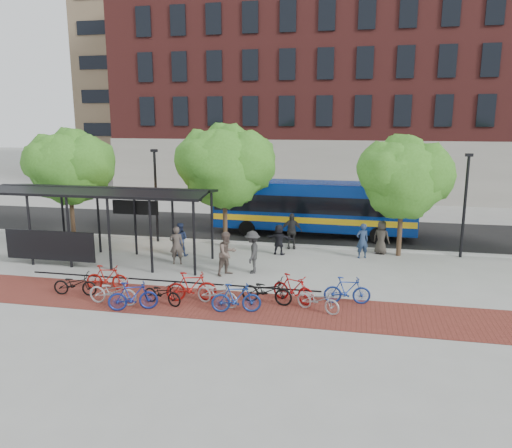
% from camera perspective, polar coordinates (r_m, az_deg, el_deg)
% --- Properties ---
extents(ground, '(160.00, 160.00, 0.00)m').
position_cam_1_polar(ground, '(23.22, 1.55, -4.96)').
color(ground, '#9E9E99').
rests_on(ground, ground).
extents(asphalt_street, '(160.00, 8.00, 0.01)m').
position_cam_1_polar(asphalt_street, '(30.87, 4.16, -0.66)').
color(asphalt_street, black).
rests_on(asphalt_street, ground).
extents(curb, '(160.00, 0.25, 0.12)m').
position_cam_1_polar(curb, '(27.00, 3.04, -2.39)').
color(curb, '#B7B7B2').
rests_on(curb, ground).
extents(brick_strip, '(24.00, 3.00, 0.01)m').
position_cam_1_polar(brick_strip, '(19.10, -7.12, -8.87)').
color(brick_strip, maroon).
rests_on(brick_strip, ground).
extents(bike_rack_rail, '(12.00, 0.05, 0.95)m').
position_cam_1_polar(bike_rack_rail, '(20.32, -9.81, -7.66)').
color(bike_rack_rail, black).
rests_on(bike_rack_rail, ground).
extents(building_brick, '(55.00, 14.00, 20.00)m').
position_cam_1_polar(building_brick, '(48.36, 19.61, 15.22)').
color(building_brick, maroon).
rests_on(building_brick, ground).
extents(building_tower, '(22.00, 22.00, 30.00)m').
position_cam_1_polar(building_tower, '(65.48, -6.49, 19.22)').
color(building_tower, '#7A664C').
rests_on(building_tower, ground).
extents(bus_shelter, '(10.60, 3.07, 3.60)m').
position_cam_1_polar(bus_shelter, '(24.81, -17.46, 2.71)').
color(bus_shelter, black).
rests_on(bus_shelter, ground).
extents(tree_a, '(4.90, 4.00, 6.18)m').
position_cam_1_polar(tree_a, '(29.84, -20.45, 6.41)').
color(tree_a, '#382619').
rests_on(tree_a, ground).
extents(tree_b, '(5.15, 4.20, 6.47)m').
position_cam_1_polar(tree_b, '(26.20, -3.40, 6.94)').
color(tree_b, '#382619').
rests_on(tree_b, ground).
extents(tree_c, '(4.66, 3.80, 5.92)m').
position_cam_1_polar(tree_c, '(25.46, 16.66, 5.38)').
color(tree_c, '#382619').
rests_on(tree_c, ground).
extents(lamp_post_left, '(0.35, 0.20, 5.12)m').
position_cam_1_polar(lamp_post_left, '(27.97, -11.37, 3.52)').
color(lamp_post_left, black).
rests_on(lamp_post_left, ground).
extents(lamp_post_right, '(0.35, 0.20, 5.12)m').
position_cam_1_polar(lamp_post_right, '(26.29, 22.77, 2.26)').
color(lamp_post_right, black).
rests_on(lamp_post_right, ground).
extents(bus, '(11.69, 3.07, 3.14)m').
position_cam_1_polar(bus, '(29.30, 6.63, 2.18)').
color(bus, navy).
rests_on(bus, ground).
extents(bike_0, '(1.79, 0.76, 0.92)m').
position_cam_1_polar(bike_0, '(20.78, -19.98, -6.45)').
color(bike_0, black).
rests_on(bike_0, ground).
extents(bike_1, '(1.76, 0.68, 1.03)m').
position_cam_1_polar(bike_1, '(20.96, -16.66, -5.90)').
color(bike_1, maroon).
rests_on(bike_1, ground).
extents(bike_2, '(1.97, 0.77, 1.02)m').
position_cam_1_polar(bike_2, '(19.34, -16.03, -7.41)').
color(bike_2, '#A2A2A5').
rests_on(bike_2, ground).
extents(bike_3, '(1.84, 1.11, 1.07)m').
position_cam_1_polar(bike_3, '(18.59, -13.89, -8.00)').
color(bike_3, navy).
rests_on(bike_3, ground).
extents(bike_4, '(1.76, 1.01, 0.87)m').
position_cam_1_polar(bike_4, '(18.95, -10.67, -7.77)').
color(bike_4, black).
rests_on(bike_4, ground).
extents(bike_5, '(1.97, 1.03, 1.14)m').
position_cam_1_polar(bike_5, '(19.07, -7.39, -7.11)').
color(bike_5, maroon).
rests_on(bike_5, ground).
extents(bike_6, '(1.92, 1.21, 0.95)m').
position_cam_1_polar(bike_6, '(18.58, -4.44, -7.87)').
color(bike_6, '#ABABAE').
rests_on(bike_6, ground).
extents(bike_7, '(1.85, 0.88, 1.07)m').
position_cam_1_polar(bike_7, '(17.88, -2.28, -8.45)').
color(bike_7, navy).
rests_on(bike_7, ground).
extents(bike_8, '(2.03, 0.92, 1.03)m').
position_cam_1_polar(bike_8, '(18.67, 1.23, -7.61)').
color(bike_8, black).
rests_on(bike_8, ground).
extents(bike_9, '(1.84, 1.21, 1.08)m').
position_cam_1_polar(bike_9, '(18.86, 4.28, -7.36)').
color(bike_9, '#9F0E0E').
rests_on(bike_9, ground).
extents(bike_10, '(1.80, 1.25, 0.90)m').
position_cam_1_polar(bike_10, '(18.11, 7.12, -8.57)').
color(bike_10, '#A9A9AC').
rests_on(bike_10, ground).
extents(bike_11, '(1.77, 0.66, 1.04)m').
position_cam_1_polar(bike_11, '(18.97, 10.38, -7.47)').
color(bike_11, navy).
rests_on(bike_11, ground).
extents(pedestrian_1, '(0.75, 0.57, 1.83)m').
position_cam_1_polar(pedestrian_1, '(23.78, -9.06, -2.40)').
color(pedestrian_1, '#473F39').
rests_on(pedestrian_1, ground).
extents(pedestrian_2, '(0.87, 0.71, 1.69)m').
position_cam_1_polar(pedestrian_2, '(25.19, -8.69, -1.74)').
color(pedestrian_2, navy).
rests_on(pedestrian_2, ground).
extents(pedestrian_4, '(1.18, 0.64, 1.90)m').
position_cam_1_polar(pedestrian_4, '(26.31, 4.05, -0.79)').
color(pedestrian_4, '#2A2A2A').
rests_on(pedestrian_4, ground).
extents(pedestrian_5, '(1.50, 0.74, 1.55)m').
position_cam_1_polar(pedestrian_5, '(25.16, 2.65, -1.79)').
color(pedestrian_5, black).
rests_on(pedestrian_5, ground).
extents(pedestrian_6, '(0.98, 0.83, 1.71)m').
position_cam_1_polar(pedestrian_6, '(26.02, 14.13, -1.49)').
color(pedestrian_6, '#36312B').
rests_on(pedestrian_6, ground).
extents(pedestrian_7, '(0.75, 0.62, 1.74)m').
position_cam_1_polar(pedestrian_7, '(25.05, 12.05, -1.88)').
color(pedestrian_7, '#21314E').
rests_on(pedestrian_7, ground).
extents(pedestrian_8, '(1.16, 1.20, 1.95)m').
position_cam_1_polar(pedestrian_8, '(21.88, -3.33, -3.38)').
color(pedestrian_8, brown).
rests_on(pedestrian_8, ground).
extents(pedestrian_9, '(0.84, 1.31, 1.91)m').
position_cam_1_polar(pedestrian_9, '(22.15, -0.42, -3.22)').
color(pedestrian_9, '#2A2A2A').
rests_on(pedestrian_9, ground).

